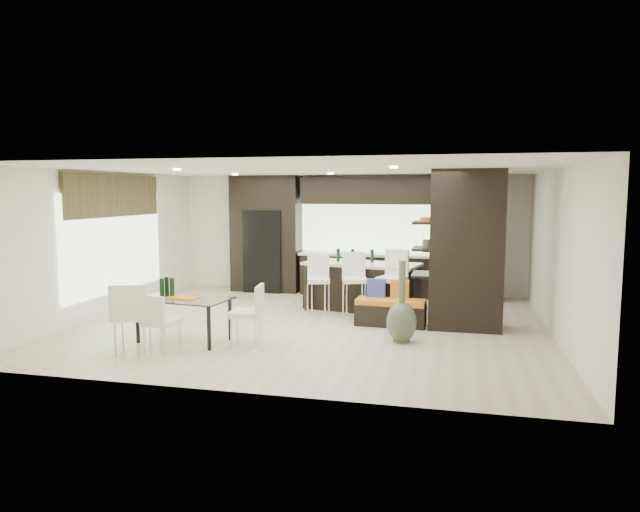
% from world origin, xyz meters
% --- Properties ---
extents(ground, '(8.00, 8.00, 0.00)m').
position_xyz_m(ground, '(0.00, 0.00, 0.00)').
color(ground, '#C5B697').
rests_on(ground, ground).
extents(back_wall, '(8.00, 0.02, 2.70)m').
position_xyz_m(back_wall, '(0.00, 3.50, 1.35)').
color(back_wall, white).
rests_on(back_wall, ground).
extents(left_wall, '(0.02, 7.00, 2.70)m').
position_xyz_m(left_wall, '(-4.00, 0.00, 1.35)').
color(left_wall, white).
rests_on(left_wall, ground).
extents(right_wall, '(0.02, 7.00, 2.70)m').
position_xyz_m(right_wall, '(4.00, 0.00, 1.35)').
color(right_wall, white).
rests_on(right_wall, ground).
extents(ceiling, '(8.00, 7.00, 0.02)m').
position_xyz_m(ceiling, '(0.00, 0.00, 2.70)').
color(ceiling, white).
rests_on(ceiling, ground).
extents(window_left, '(0.04, 3.20, 1.90)m').
position_xyz_m(window_left, '(-3.96, 0.20, 1.35)').
color(window_left, '#B2D199').
rests_on(window_left, left_wall).
extents(window_back, '(3.40, 0.04, 1.20)m').
position_xyz_m(window_back, '(0.60, 3.46, 1.55)').
color(window_back, '#B2D199').
rests_on(window_back, back_wall).
extents(stone_accent, '(0.08, 3.00, 0.80)m').
position_xyz_m(stone_accent, '(-3.93, 0.20, 2.25)').
color(stone_accent, brown).
rests_on(stone_accent, left_wall).
extents(ceiling_spots, '(4.00, 3.00, 0.02)m').
position_xyz_m(ceiling_spots, '(0.00, 0.25, 2.68)').
color(ceiling_spots, white).
rests_on(ceiling_spots, ceiling).
extents(back_cabinetry, '(6.80, 0.68, 2.70)m').
position_xyz_m(back_cabinetry, '(0.50, 3.17, 1.35)').
color(back_cabinetry, black).
rests_on(back_cabinetry, ground).
extents(refrigerator, '(0.90, 0.68, 1.90)m').
position_xyz_m(refrigerator, '(-1.90, 3.12, 0.95)').
color(refrigerator, black).
rests_on(refrigerator, ground).
extents(partition_column, '(1.20, 0.80, 2.70)m').
position_xyz_m(partition_column, '(2.60, 0.40, 1.35)').
color(partition_column, black).
rests_on(partition_column, ground).
extents(kitchen_island, '(2.38, 1.39, 0.93)m').
position_xyz_m(kitchen_island, '(0.62, 1.52, 0.47)').
color(kitchen_island, black).
rests_on(kitchen_island, ground).
extents(stool_left, '(0.50, 0.50, 0.93)m').
position_xyz_m(stool_left, '(-0.06, 0.73, 0.46)').
color(stool_left, silver).
rests_on(stool_left, ground).
extents(stool_mid, '(0.53, 0.53, 0.98)m').
position_xyz_m(stool_mid, '(0.62, 0.72, 0.49)').
color(stool_mid, silver).
rests_on(stool_mid, ground).
extents(stool_right, '(0.58, 0.58, 1.03)m').
position_xyz_m(stool_right, '(1.31, 0.71, 0.51)').
color(stool_right, silver).
rests_on(stool_right, ground).
extents(bench, '(1.23, 0.51, 0.46)m').
position_xyz_m(bench, '(1.35, 0.26, 0.23)').
color(bench, black).
rests_on(bench, ground).
extents(floor_vase, '(0.50, 0.50, 1.28)m').
position_xyz_m(floor_vase, '(1.63, -0.81, 0.64)').
color(floor_vase, '#404E37').
rests_on(floor_vase, ground).
extents(dining_table, '(1.50, 0.95, 0.68)m').
position_xyz_m(dining_table, '(-1.66, -1.55, 0.34)').
color(dining_table, white).
rests_on(dining_table, ground).
extents(chair_near, '(0.52, 0.52, 0.81)m').
position_xyz_m(chair_near, '(-1.66, -2.25, 0.41)').
color(chair_near, silver).
rests_on(chair_near, ground).
extents(chair_far, '(0.64, 0.64, 0.94)m').
position_xyz_m(chair_far, '(-2.10, -2.28, 0.47)').
color(chair_far, silver).
rests_on(chair_far, ground).
extents(chair_end, '(0.52, 0.52, 0.86)m').
position_xyz_m(chair_end, '(-0.64, -1.55, 0.43)').
color(chair_end, silver).
rests_on(chair_end, ground).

